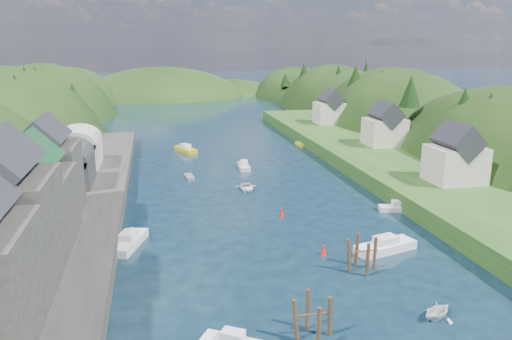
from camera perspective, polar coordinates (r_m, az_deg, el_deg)
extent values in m
plane|color=black|center=(91.73, -2.80, 0.92)|extent=(600.00, 600.00, 0.00)
ellipsoid|color=black|center=(121.26, -26.26, -1.68)|extent=(44.00, 75.56, 52.00)
ellipsoid|color=black|center=(162.00, -22.68, 2.67)|extent=(44.00, 75.56, 48.19)
ellipsoid|color=black|center=(202.57, -20.60, 5.47)|extent=(44.00, 75.56, 39.00)
ellipsoid|color=black|center=(96.03, 26.87, -4.88)|extent=(36.00, 75.56, 44.49)
ellipsoid|color=black|center=(130.92, 15.27, 0.73)|extent=(36.00, 75.56, 48.00)
ellipsoid|color=black|center=(169.36, 8.76, 4.30)|extent=(36.00, 75.56, 44.49)
ellipsoid|color=black|center=(208.52, 4.76, 6.71)|extent=(36.00, 75.56, 36.00)
ellipsoid|color=black|center=(210.53, -10.65, 5.56)|extent=(80.00, 60.00, 44.00)
ellipsoid|color=black|center=(222.96, -3.45, 5.75)|extent=(70.00, 56.00, 36.00)
cone|color=black|center=(105.79, -25.76, 8.29)|extent=(4.73, 4.73, 5.85)
cone|color=black|center=(113.85, -24.83, 8.98)|extent=(4.34, 4.34, 7.22)
cone|color=black|center=(125.69, -23.64, 7.24)|extent=(5.28, 5.28, 4.95)
cone|color=black|center=(137.51, -23.81, 9.41)|extent=(4.77, 4.77, 6.51)
cone|color=black|center=(140.26, -20.23, 8.30)|extent=(4.07, 4.07, 5.24)
cone|color=black|center=(156.67, -22.51, 9.05)|extent=(4.56, 4.56, 8.02)
cone|color=black|center=(166.97, -21.71, 8.85)|extent=(4.75, 4.75, 5.65)
cone|color=black|center=(178.44, -19.77, 9.62)|extent=(4.27, 4.27, 7.54)
cone|color=black|center=(87.99, 25.14, 6.14)|extent=(5.03, 5.03, 5.92)
cone|color=black|center=(91.03, 22.64, 6.37)|extent=(5.29, 5.29, 7.49)
cone|color=black|center=(99.00, 17.25, 8.61)|extent=(4.07, 4.07, 5.98)
cone|color=black|center=(110.95, 18.40, 6.69)|extent=(3.40, 3.40, 5.23)
cone|color=black|center=(123.71, 14.10, 9.20)|extent=(4.94, 4.94, 8.12)
cone|color=black|center=(128.05, 11.30, 10.19)|extent=(5.25, 5.25, 7.07)
cone|color=black|center=(141.84, 12.43, 10.55)|extent=(3.36, 3.36, 8.46)
cone|color=black|center=(153.82, 9.39, 10.36)|extent=(4.57, 4.57, 7.81)
cone|color=black|center=(167.93, 7.68, 10.05)|extent=(3.59, 3.59, 6.22)
cone|color=black|center=(171.82, 5.52, 11.13)|extent=(4.14, 4.14, 6.46)
cone|color=black|center=(186.51, 3.37, 10.30)|extent=(3.83, 3.83, 5.02)
cube|color=#2D2B28|center=(62.44, -20.60, -5.57)|extent=(12.00, 110.00, 2.00)
cube|color=#234719|center=(63.89, -26.85, -5.54)|extent=(12.00, 110.00, 2.50)
cube|color=#2D2B28|center=(45.42, -26.81, -6.27)|extent=(8.00, 9.00, 9.00)
cube|color=#2D2B28|center=(53.99, -24.34, -3.98)|extent=(8.00, 9.00, 7.00)
cube|color=#1E592D|center=(52.86, -24.83, 0.62)|extent=(5.88, 9.36, 5.88)
cube|color=#2D2B28|center=(62.32, -22.68, -0.99)|extent=(7.00, 8.00, 8.00)
cube|color=black|center=(61.31, -23.12, 3.38)|extent=(5.15, 8.32, 5.15)
cube|color=#2D2D30|center=(74.25, -20.89, -0.08)|extent=(7.00, 9.00, 4.00)
cylinder|color=#2D2D30|center=(73.81, -21.03, 1.43)|extent=(7.00, 9.00, 7.00)
cube|color=#B2B2A8|center=(85.82, -19.70, 1.88)|extent=(7.00, 9.00, 4.00)
cylinder|color=#B2B2A8|center=(85.43, -19.82, 3.19)|extent=(7.00, 9.00, 7.00)
cube|color=#234719|center=(89.53, 14.25, 0.94)|extent=(16.00, 120.00, 2.40)
cube|color=beige|center=(74.50, 21.79, 0.60)|extent=(7.00, 6.00, 5.00)
cube|color=black|center=(73.83, 22.03, 3.12)|extent=(5.15, 6.24, 5.15)
cube|color=beige|center=(97.57, 14.47, 4.23)|extent=(7.00, 6.00, 5.00)
cube|color=black|center=(97.07, 14.60, 6.17)|extent=(5.15, 6.24, 5.15)
cube|color=beige|center=(121.73, 8.48, 6.46)|extent=(7.00, 6.00, 5.00)
cube|color=black|center=(121.32, 8.54, 8.02)|extent=(5.15, 6.24, 5.15)
cylinder|color=#382314|center=(39.07, 8.41, -16.60)|extent=(0.32, 0.32, 3.81)
cylinder|color=#382314|center=(39.75, 5.91, -15.93)|extent=(0.32, 0.32, 3.81)
cylinder|color=#382314|center=(38.34, 4.57, -17.13)|extent=(0.32, 0.32, 3.81)
cylinder|color=#382314|center=(37.64, 7.16, -17.86)|extent=(0.32, 0.32, 3.81)
cylinder|color=#382314|center=(38.37, 6.54, -16.08)|extent=(3.13, 0.16, 0.16)
cylinder|color=#382314|center=(50.12, 13.41, -9.55)|extent=(0.32, 0.32, 3.84)
cylinder|color=#382314|center=(50.70, 11.42, -9.15)|extent=(0.32, 0.32, 3.84)
cylinder|color=#382314|center=(49.12, 10.59, -9.90)|extent=(0.32, 0.32, 3.84)
cylinder|color=#382314|center=(48.52, 12.64, -10.33)|extent=(0.32, 0.32, 3.84)
cylinder|color=#382314|center=(49.36, 12.05, -9.07)|extent=(3.15, 0.16, 0.16)
cone|color=#B8120E|center=(52.64, 7.72, -9.11)|extent=(0.70, 0.70, 0.90)
sphere|color=#B8120E|center=(52.45, 7.74, -8.61)|extent=(0.30, 0.30, 0.30)
cone|color=#B8120E|center=(63.15, 2.95, -4.94)|extent=(0.70, 0.70, 0.90)
sphere|color=#B8120E|center=(62.98, 2.95, -4.51)|extent=(0.30, 0.30, 0.30)
cube|color=silver|center=(37.57, -2.67, -18.37)|extent=(1.94, 1.77, 0.70)
imported|color=silver|center=(43.60, 20.02, -14.87)|extent=(3.83, 3.63, 1.59)
cube|color=silver|center=(86.91, -1.39, 0.39)|extent=(1.94, 5.21, 0.72)
cube|color=silver|center=(86.73, -1.39, 0.87)|extent=(1.27, 1.85, 0.70)
cube|color=white|center=(54.75, 14.56, -8.54)|extent=(7.16, 4.06, 0.95)
cube|color=silver|center=(54.42, 14.62, -7.69)|extent=(2.73, 2.17, 0.70)
cube|color=yellow|center=(107.02, 5.20, 2.95)|extent=(1.80, 3.98, 0.54)
cube|color=silver|center=(67.75, 15.97, -4.26)|extent=(5.27, 2.76, 0.70)
cube|color=silver|center=(67.52, 16.02, -3.67)|extent=(1.98, 1.53, 0.70)
cube|color=slate|center=(81.21, -7.60, -0.81)|extent=(1.49, 3.59, 0.49)
imported|color=silver|center=(74.42, -1.04, -2.02)|extent=(3.51, 4.69, 0.93)
cube|color=gold|center=(101.27, -8.04, 2.30)|extent=(4.42, 6.49, 0.87)
cube|color=silver|center=(101.10, -8.06, 2.76)|extent=(2.20, 2.57, 0.70)
cube|color=silver|center=(55.94, -14.34, -8.04)|extent=(4.19, 6.88, 0.91)
cube|color=silver|center=(55.63, -14.39, -7.23)|extent=(2.18, 2.66, 0.70)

